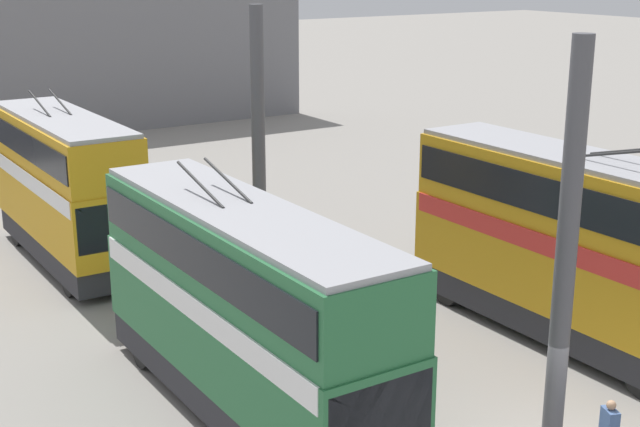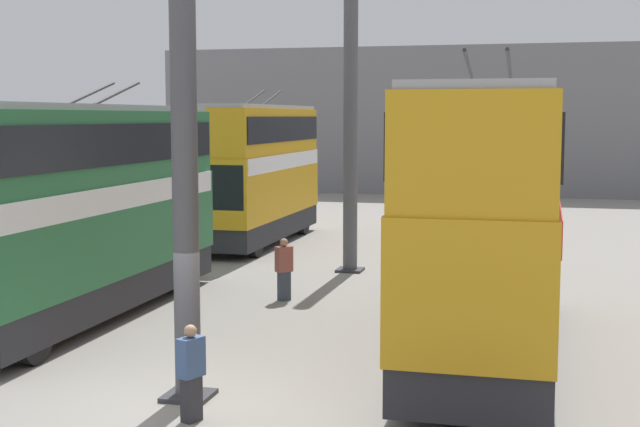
{
  "view_description": "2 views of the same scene",
  "coord_description": "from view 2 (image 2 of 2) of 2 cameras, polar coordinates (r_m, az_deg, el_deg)",
  "views": [
    {
      "loc": [
        -11.24,
        13.39,
        10.25
      ],
      "look_at": [
        10.71,
        -0.77,
        2.7
      ],
      "focal_mm": 50.0,
      "sensor_mm": 36.0,
      "label": 1
    },
    {
      "loc": [
        -13.25,
        -5.75,
        4.73
      ],
      "look_at": [
        11.53,
        0.55,
        1.94
      ],
      "focal_mm": 50.0,
      "sensor_mm": 36.0,
      "label": 2
    }
  ],
  "objects": [
    {
      "name": "ground_plane",
      "position": [
        15.2,
        -8.94,
        -11.98
      ],
      "size": [
        240.0,
        240.0,
        0.0
      ],
      "primitive_type": "plane",
      "color": "gray"
    },
    {
      "name": "depot_back_wall",
      "position": [
        53.85,
        8.17,
        5.88
      ],
      "size": [
        0.5,
        36.0,
        8.91
      ],
      "color": "slate",
      "rests_on": "ground_plane"
    },
    {
      "name": "support_column_near",
      "position": [
        14.78,
        -8.67,
        4.52
      ],
      "size": [
        0.78,
        0.78,
        8.86
      ],
      "color": "#4C4C51",
      "rests_on": "ground_plane"
    },
    {
      "name": "support_column_far",
      "position": [
        26.99,
        1.97,
        5.33
      ],
      "size": [
        0.78,
        0.78,
        8.86
      ],
      "color": "#4C4C51",
      "rests_on": "ground_plane"
    },
    {
      "name": "bus_left_far",
      "position": [
        17.7,
        10.9,
        0.47
      ],
      "size": [
        10.22,
        2.54,
        5.87
      ],
      "color": "black",
      "rests_on": "ground_plane"
    },
    {
      "name": "bus_right_mid",
      "position": [
        21.43,
        -15.1,
        0.98
      ],
      "size": [
        10.45,
        2.54,
        5.62
      ],
      "color": "black",
      "rests_on": "ground_plane"
    },
    {
      "name": "bus_right_far",
      "position": [
        33.12,
        -4.23,
        3.11
      ],
      "size": [
        9.11,
        2.54,
        5.76
      ],
      "color": "black",
      "rests_on": "ground_plane"
    },
    {
      "name": "person_aisle_foreground",
      "position": [
        14.16,
        -8.26,
        -9.95
      ],
      "size": [
        0.48,
        0.38,
        1.54
      ],
      "rotation": [
        0.0,
        0.0,
        4.32
      ],
      "color": "#2D2D33",
      "rests_on": "ground_plane"
    },
    {
      "name": "person_aisle_midway",
      "position": [
        22.98,
        -2.32,
        -3.49
      ],
      "size": [
        0.47,
        0.47,
        1.62
      ],
      "rotation": [
        0.0,
        0.0,
        0.8
      ],
      "color": "#384251",
      "rests_on": "ground_plane"
    },
    {
      "name": "oil_drum",
      "position": [
        24.84,
        5.75,
        -3.79
      ],
      "size": [
        0.63,
        0.63,
        0.84
      ],
      "color": "#424C56",
      "rests_on": "ground_plane"
    }
  ]
}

